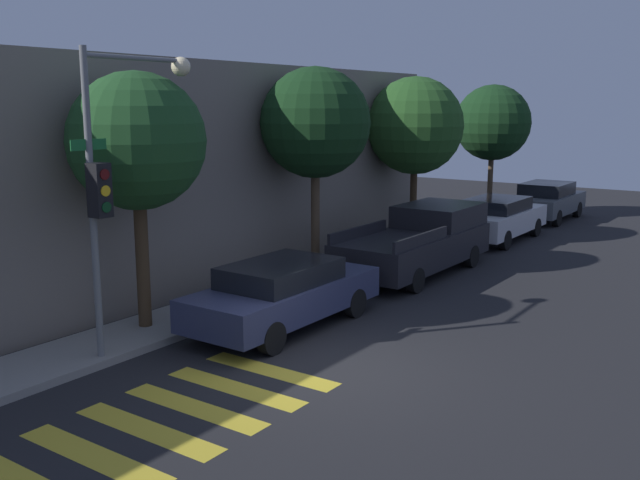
# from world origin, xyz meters

# --- Properties ---
(ground_plane) EXTENTS (60.00, 60.00, 0.00)m
(ground_plane) POSITION_xyz_m (0.00, 0.00, 0.00)
(ground_plane) COLOR black
(sidewalk) EXTENTS (26.00, 1.64, 0.14)m
(sidewalk) POSITION_xyz_m (0.00, 4.02, 0.07)
(sidewalk) COLOR gray
(sidewalk) RESTS_ON ground
(building_row) EXTENTS (26.00, 6.00, 5.45)m
(building_row) POSITION_xyz_m (0.00, 8.24, 2.72)
(building_row) COLOR slate
(building_row) RESTS_ON ground
(crosswalk) EXTENTS (5.89, 2.60, 0.00)m
(crosswalk) POSITION_xyz_m (-3.31, 0.80, 0.00)
(crosswalk) COLOR gold
(crosswalk) RESTS_ON ground
(traffic_light_pole) EXTENTS (2.67, 0.56, 5.38)m
(traffic_light_pole) POSITION_xyz_m (-1.48, 3.37, 3.51)
(traffic_light_pole) COLOR slate
(traffic_light_pole) RESTS_ON ground
(sedan_near_corner) EXTENTS (4.52, 1.81, 1.36)m
(sedan_near_corner) POSITION_xyz_m (1.43, 2.10, 0.72)
(sedan_near_corner) COLOR #2D3351
(sedan_near_corner) RESTS_ON ground
(pickup_truck) EXTENTS (5.37, 2.06, 1.71)m
(pickup_truck) POSITION_xyz_m (7.35, 2.10, 0.86)
(pickup_truck) COLOR black
(pickup_truck) RESTS_ON ground
(sedan_middle) EXTENTS (4.59, 1.85, 1.41)m
(sedan_middle) POSITION_xyz_m (12.91, 2.10, 0.75)
(sedan_middle) COLOR silver
(sedan_middle) RESTS_ON ground
(sedan_far_end) EXTENTS (4.30, 1.84, 1.46)m
(sedan_far_end) POSITION_xyz_m (18.08, 2.10, 0.76)
(sedan_far_end) COLOR #4C5156
(sedan_far_end) RESTS_ON ground
(tree_near_corner) EXTENTS (2.62, 2.62, 5.07)m
(tree_near_corner) POSITION_xyz_m (-0.38, 4.15, 3.74)
(tree_near_corner) COLOR #42301E
(tree_near_corner) RESTS_ON ground
(tree_midblock) EXTENTS (2.82, 2.82, 5.39)m
(tree_midblock) POSITION_xyz_m (5.42, 4.15, 3.96)
(tree_midblock) COLOR brown
(tree_midblock) RESTS_ON ground
(tree_far_end) EXTENTS (3.07, 3.07, 5.31)m
(tree_far_end) POSITION_xyz_m (10.86, 4.15, 3.76)
(tree_far_end) COLOR #42301E
(tree_far_end) RESTS_ON ground
(tree_behind_truck) EXTENTS (2.93, 2.93, 5.19)m
(tree_behind_truck) POSITION_xyz_m (17.33, 4.15, 3.72)
(tree_behind_truck) COLOR brown
(tree_behind_truck) RESTS_ON ground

